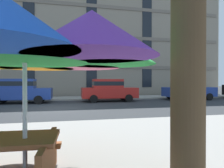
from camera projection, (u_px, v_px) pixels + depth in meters
ground_plane at (56, 109)px, 11.45m from camera, size 120.00×120.00×0.00m
sidewalk_far at (61, 98)px, 18.09m from camera, size 56.00×3.60×0.12m
apartment_building at (63, 33)px, 26.03m from camera, size 37.22×12.08×16.00m
sedan_blue at (20, 90)px, 14.47m from camera, size 4.40×1.98×1.78m
sedan_red at (109, 90)px, 15.88m from camera, size 4.40×1.98×1.78m
sedan_blue_midblock at (188, 89)px, 17.42m from camera, size 4.40×1.98×1.78m
patio_umbrella at (25, 44)px, 2.68m from camera, size 3.69×3.69×2.36m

